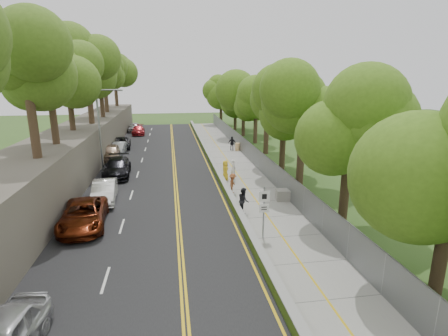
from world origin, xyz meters
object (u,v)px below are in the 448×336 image
(streetlight, at_px, (102,124))
(painter_0, at_px, (225,170))
(concrete_block, at_px, (284,195))
(car_2, at_px, (84,215))
(car_1, at_px, (104,191))
(person_far, at_px, (232,143))
(signpost, at_px, (264,207))
(construction_barrel, at_px, (237,147))

(streetlight, xyz_separation_m, painter_0, (11.21, -5.11, -3.69))
(concrete_block, height_order, car_2, car_2)
(streetlight, xyz_separation_m, car_1, (1.46, -9.14, -3.84))
(concrete_block, height_order, painter_0, painter_0)
(painter_0, height_order, person_far, painter_0)
(streetlight, xyz_separation_m, person_far, (14.12, 7.60, -3.71))
(car_1, xyz_separation_m, person_far, (12.65, 16.74, 0.13))
(car_1, relative_size, person_far, 2.62)
(signpost, relative_size, car_1, 0.67)
(construction_barrel, relative_size, person_far, 0.54)
(construction_barrel, distance_m, painter_0, 13.03)
(construction_barrel, height_order, painter_0, painter_0)
(streetlight, xyz_separation_m, construction_barrel, (14.76, 7.42, -4.11))
(painter_0, bearing_deg, car_1, 107.05)
(signpost, xyz_separation_m, painter_0, (-0.30, 11.90, -1.02))
(construction_barrel, distance_m, concrete_block, 18.42)
(car_2, distance_m, person_far, 25.02)
(person_far, bearing_deg, signpost, 97.49)
(person_far, bearing_deg, concrete_block, 105.52)
(signpost, xyz_separation_m, construction_barrel, (3.25, 24.44, -1.44))
(painter_0, bearing_deg, concrete_block, -154.29)
(car_1, bearing_deg, streetlight, 94.92)
(signpost, bearing_deg, person_far, 83.96)
(signpost, bearing_deg, car_2, 162.48)
(signpost, xyz_separation_m, car_1, (-10.05, 7.88, -1.16))
(concrete_block, bearing_deg, painter_0, 121.09)
(construction_barrel, distance_m, car_1, 21.24)
(person_far, bearing_deg, streetlight, 41.84)
(construction_barrel, height_order, car_1, car_1)
(construction_barrel, bearing_deg, signpost, -97.58)
(car_2, height_order, person_far, person_far)
(signpost, bearing_deg, streetlight, 124.08)
(concrete_block, xyz_separation_m, car_2, (-13.77, -2.69, 0.36))
(construction_barrel, distance_m, car_2, 25.21)
(streetlight, relative_size, signpost, 2.58)
(streetlight, distance_m, concrete_block, 18.88)
(construction_barrel, xyz_separation_m, painter_0, (-3.55, -12.53, 0.42))
(streetlight, xyz_separation_m, concrete_block, (14.76, -11.00, -4.19))
(streetlight, bearing_deg, car_2, -85.87)
(streetlight, distance_m, construction_barrel, 17.03)
(concrete_block, bearing_deg, construction_barrel, 90.00)
(signpost, height_order, car_2, signpost)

